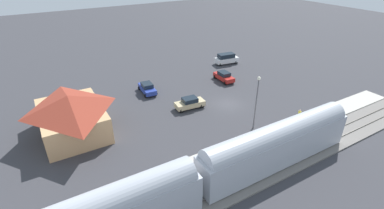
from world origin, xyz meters
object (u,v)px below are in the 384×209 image
(sedan_red, at_px, (224,76))
(light_pole_near_platform, at_px, (257,97))
(sedan_tan, at_px, (190,103))
(suv_white, at_px, (226,59))
(pedestrian_waiting_far, at_px, (273,129))
(pedestrian_on_platform, at_px, (299,114))
(sedan_blue, at_px, (147,88))
(station_building, at_px, (71,114))

(sedan_red, xyz_separation_m, light_pole_near_platform, (-15.01, 6.10, 3.86))
(sedan_tan, distance_m, suv_white, 21.04)
(pedestrian_waiting_far, bearing_deg, suv_white, -24.64)
(pedestrian_on_platform, distance_m, pedestrian_waiting_far, 5.95)
(pedestrian_on_platform, relative_size, suv_white, 0.33)
(sedan_blue, bearing_deg, sedan_tan, -157.38)
(sedan_red, relative_size, light_pole_near_platform, 0.61)
(sedan_blue, relative_size, sedan_red, 1.01)
(pedestrian_on_platform, distance_m, light_pole_near_platform, 7.53)
(pedestrian_waiting_far, xyz_separation_m, sedan_blue, (20.43, 8.51, -0.40))
(sedan_red, relative_size, suv_white, 0.89)
(station_building, distance_m, sedan_red, 27.30)
(sedan_tan, xyz_separation_m, light_pole_near_platform, (-9.16, -4.57, 3.86))
(station_building, relative_size, suv_white, 2.18)
(pedestrian_on_platform, distance_m, sedan_tan, 15.67)
(sedan_tan, height_order, sedan_blue, same)
(station_building, distance_m, suv_white, 34.68)
(pedestrian_waiting_far, xyz_separation_m, light_pole_near_platform, (2.97, 0.48, 3.45))
(pedestrian_on_platform, xyz_separation_m, pedestrian_waiting_far, (-0.91, 5.88, 0.00))
(sedan_tan, xyz_separation_m, suv_white, (12.97, -16.56, 0.27))
(pedestrian_waiting_far, bearing_deg, sedan_red, -17.35)
(station_building, bearing_deg, pedestrian_waiting_far, -123.57)
(pedestrian_waiting_far, bearing_deg, station_building, 56.43)
(pedestrian_waiting_far, bearing_deg, sedan_blue, 22.60)
(pedestrian_waiting_far, bearing_deg, light_pole_near_platform, 9.20)
(pedestrian_waiting_far, height_order, sedan_blue, pedestrian_waiting_far)
(pedestrian_on_platform, height_order, sedan_tan, pedestrian_on_platform)
(suv_white, height_order, light_pole_near_platform, light_pole_near_platform)
(pedestrian_on_platform, height_order, sedan_blue, pedestrian_on_platform)
(sedan_red, distance_m, suv_white, 9.26)
(station_building, bearing_deg, sedan_blue, -64.02)
(light_pole_near_platform, bearing_deg, sedan_red, -22.11)
(station_building, distance_m, light_pole_near_platform, 23.77)
(station_building, height_order, light_pole_near_platform, light_pole_near_platform)
(sedan_tan, relative_size, sedan_red, 1.02)
(sedan_blue, bearing_deg, station_building, 115.98)
(sedan_tan, distance_m, light_pole_near_platform, 10.94)
(sedan_tan, distance_m, sedan_red, 12.16)
(pedestrian_on_platform, distance_m, sedan_red, 17.07)
(sedan_red, bearing_deg, pedestrian_waiting_far, 162.65)
(pedestrian_on_platform, height_order, pedestrian_waiting_far, same)
(sedan_blue, xyz_separation_m, light_pole_near_platform, (-17.46, -8.02, 3.86))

